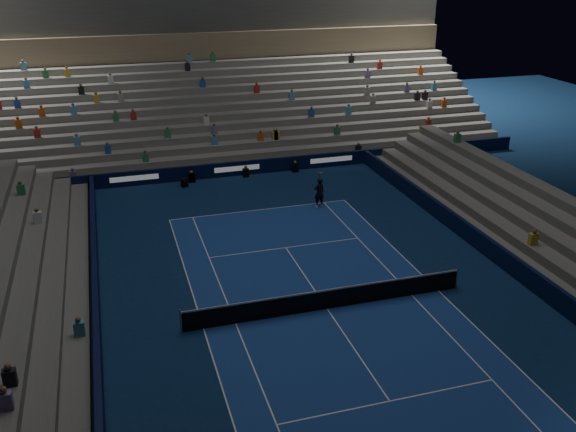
# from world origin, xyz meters

# --- Properties ---
(ground) EXTENTS (90.00, 90.00, 0.00)m
(ground) POSITION_xyz_m (0.00, 0.00, 0.00)
(ground) COLOR #0B2144
(ground) RESTS_ON ground
(court_surface) EXTENTS (10.97, 23.77, 0.01)m
(court_surface) POSITION_xyz_m (0.00, 0.00, 0.01)
(court_surface) COLOR navy
(court_surface) RESTS_ON ground
(sponsor_barrier_far) EXTENTS (44.00, 0.25, 1.00)m
(sponsor_barrier_far) POSITION_xyz_m (0.00, 18.50, 0.50)
(sponsor_barrier_far) COLOR black
(sponsor_barrier_far) RESTS_ON ground
(sponsor_barrier_east) EXTENTS (0.25, 37.00, 1.00)m
(sponsor_barrier_east) POSITION_xyz_m (9.70, 0.00, 0.50)
(sponsor_barrier_east) COLOR black
(sponsor_barrier_east) RESTS_ON ground
(sponsor_barrier_west) EXTENTS (0.25, 37.00, 1.00)m
(sponsor_barrier_west) POSITION_xyz_m (-9.70, 0.00, 0.50)
(sponsor_barrier_west) COLOR black
(sponsor_barrier_west) RESTS_ON ground
(grandstand_main) EXTENTS (44.00, 15.20, 11.20)m
(grandstand_main) POSITION_xyz_m (0.00, 27.90, 3.38)
(grandstand_main) COLOR slate
(grandstand_main) RESTS_ON ground
(grandstand_west) EXTENTS (5.00, 37.00, 2.50)m
(grandstand_west) POSITION_xyz_m (-13.17, 0.00, 0.92)
(grandstand_west) COLOR #61615C
(grandstand_west) RESTS_ON ground
(tennis_net) EXTENTS (12.90, 0.10, 1.10)m
(tennis_net) POSITION_xyz_m (0.00, 0.00, 0.50)
(tennis_net) COLOR #B2B2B7
(tennis_net) RESTS_ON ground
(tennis_player) EXTENTS (0.71, 0.50, 1.83)m
(tennis_player) POSITION_xyz_m (3.61, 11.39, 0.91)
(tennis_player) COLOR black
(tennis_player) RESTS_ON ground
(broadcast_camera) EXTENTS (0.47, 0.89, 0.56)m
(broadcast_camera) POSITION_xyz_m (-3.83, 17.34, 0.29)
(broadcast_camera) COLOR black
(broadcast_camera) RESTS_ON ground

